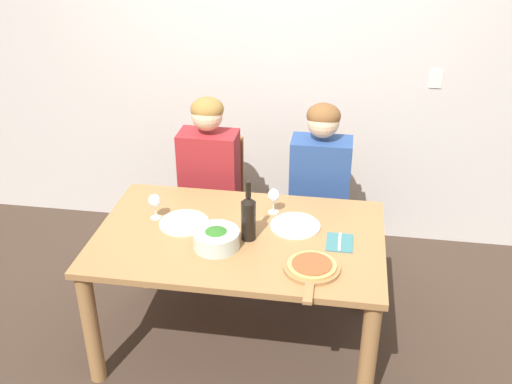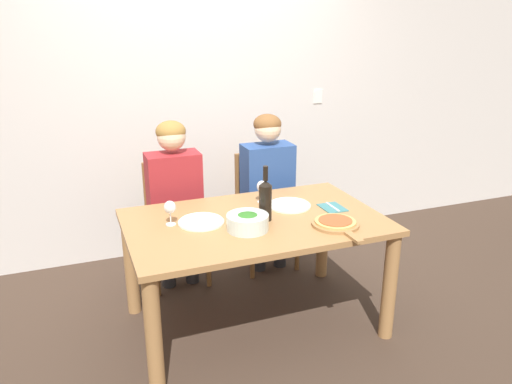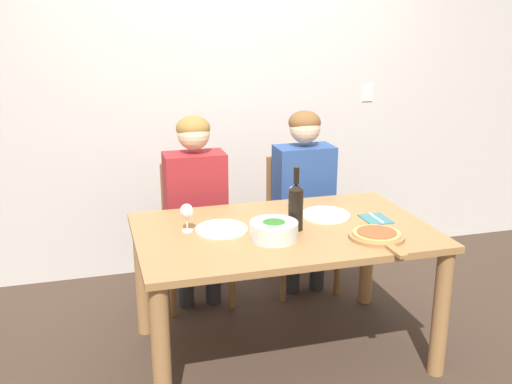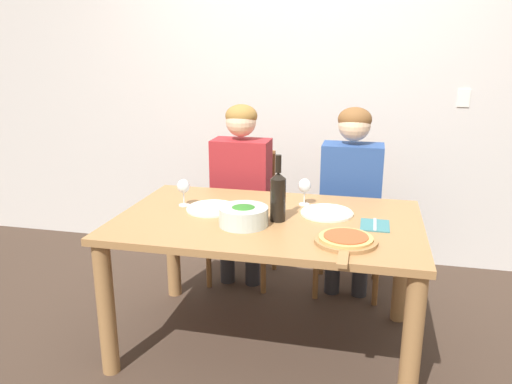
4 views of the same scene
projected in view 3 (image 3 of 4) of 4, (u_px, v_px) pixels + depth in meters
ground_plane at (282, 351)px, 3.39m from camera, size 40.00×40.00×0.00m
back_wall at (225, 84)px, 4.23m from camera, size 10.00×0.06×2.70m
dining_table at (283, 250)px, 3.21m from camera, size 1.56×0.97×0.74m
chair_left at (194, 226)px, 3.93m from camera, size 0.42×0.42×0.89m
chair_right at (298, 216)px, 4.12m from camera, size 0.42×0.42×0.89m
person_woman at (196, 194)px, 3.76m from camera, size 0.47×0.51×1.23m
person_man at (305, 185)px, 3.95m from camera, size 0.47×0.51×1.23m
wine_bottle at (296, 205)px, 3.12m from camera, size 0.08×0.08×0.34m
broccoli_bowl at (274, 230)px, 3.01m from camera, size 0.25×0.25×0.10m
dinner_plate_left at (222, 229)px, 3.14m from camera, size 0.28×0.28×0.02m
dinner_plate_right at (325, 215)px, 3.36m from camera, size 0.28×0.28×0.02m
pizza_on_board at (377, 236)px, 3.03m from camera, size 0.28×0.42×0.04m
wine_glass_left at (187, 212)px, 3.10m from camera, size 0.07×0.07×0.15m
wine_glass_right at (294, 194)px, 3.43m from camera, size 0.07×0.07×0.15m
fork_on_napkin at (376, 219)px, 3.31m from camera, size 0.14×0.18×0.01m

